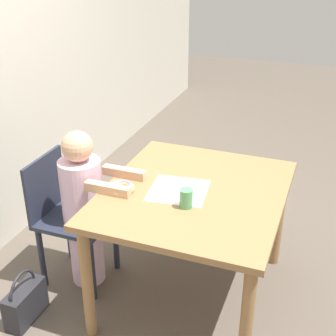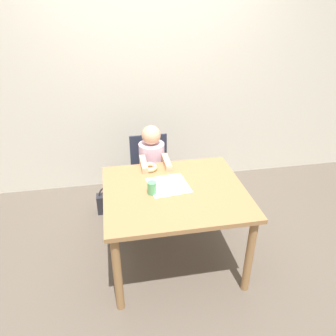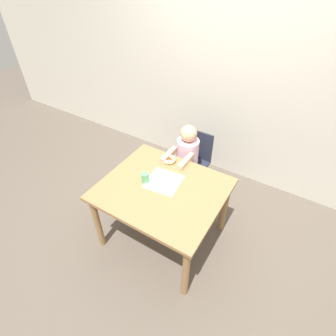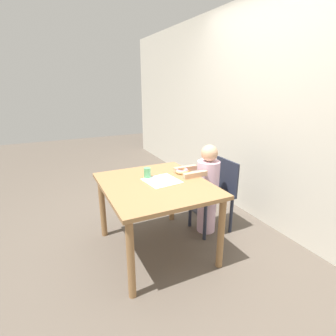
{
  "view_description": "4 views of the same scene",
  "coord_description": "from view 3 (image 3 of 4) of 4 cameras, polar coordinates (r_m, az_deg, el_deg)",
  "views": [
    {
      "loc": [
        -2.08,
        -0.63,
        1.92
      ],
      "look_at": [
        -0.03,
        0.14,
        0.82
      ],
      "focal_mm": 50.0,
      "sensor_mm": 36.0,
      "label": 1
    },
    {
      "loc": [
        -0.43,
        -2.05,
        2.06
      ],
      "look_at": [
        -0.03,
        0.14,
        0.82
      ],
      "focal_mm": 35.0,
      "sensor_mm": 36.0,
      "label": 2
    },
    {
      "loc": [
        0.92,
        -1.39,
        2.35
      ],
      "look_at": [
        -0.03,
        0.14,
        0.82
      ],
      "focal_mm": 28.0,
      "sensor_mm": 36.0,
      "label": 3
    },
    {
      "loc": [
        2.07,
        -0.87,
        1.58
      ],
      "look_at": [
        -0.03,
        0.14,
        0.82
      ],
      "focal_mm": 28.0,
      "sensor_mm": 36.0,
      "label": 4
    }
  ],
  "objects": [
    {
      "name": "wall_back",
      "position": [
        3.12,
        13.17,
        18.66
      ],
      "size": [
        8.0,
        0.05,
        2.5
      ],
      "color": "beige",
      "rests_on": "ground_plane"
    },
    {
      "name": "napkin",
      "position": [
        2.4,
        -0.96,
        -2.91
      ],
      "size": [
        0.33,
        0.33,
        0.0
      ],
      "color": "white",
      "rests_on": "dining_table"
    },
    {
      "name": "handbag",
      "position": [
        3.44,
        -1.21,
        -0.29
      ],
      "size": [
        0.27,
        0.11,
        0.31
      ],
      "color": "#232328",
      "rests_on": "ground_plane"
    },
    {
      "name": "donut",
      "position": [
        2.61,
        0.25,
        1.89
      ],
      "size": [
        0.14,
        0.14,
        0.04
      ],
      "color": "#DBB270",
      "rests_on": "dining_table"
    },
    {
      "name": "cup",
      "position": [
        2.37,
        -4.99,
        -2.1
      ],
      "size": [
        0.07,
        0.07,
        0.1
      ],
      "color": "#519E66",
      "rests_on": "dining_table"
    },
    {
      "name": "dining_table",
      "position": [
        2.41,
        -1.22,
        -5.94
      ],
      "size": [
        1.08,
        0.94,
        0.7
      ],
      "color": "olive",
      "rests_on": "ground_plane"
    },
    {
      "name": "ground_plane",
      "position": [
        2.88,
        -1.05,
        -14.41
      ],
      "size": [
        12.0,
        12.0,
        0.0
      ],
      "primitive_type": "plane",
      "color": "brown"
    },
    {
      "name": "child_figure",
      "position": [
        2.92,
        4.07,
        0.88
      ],
      "size": [
        0.25,
        0.47,
        0.98
      ],
      "color": "silver",
      "rests_on": "ground_plane"
    },
    {
      "name": "chair",
      "position": [
        3.05,
        5.01,
        0.89
      ],
      "size": [
        0.37,
        0.4,
        0.79
      ],
      "color": "#232838",
      "rests_on": "ground_plane"
    }
  ]
}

